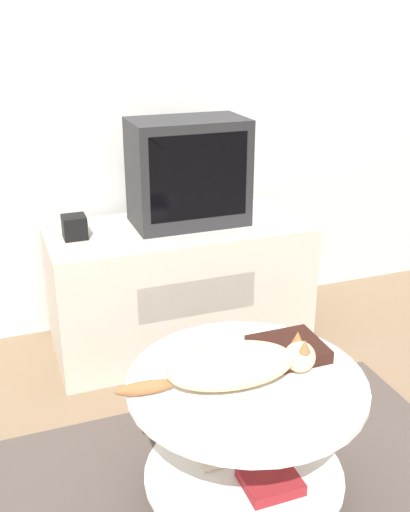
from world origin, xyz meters
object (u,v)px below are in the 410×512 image
object	(u,v)px
tv	(188,172)
dvd_box	(288,349)
speaker	(74,227)
cat	(235,365)

from	to	relation	value
tv	dvd_box	xyz separation A→B (m)	(-0.01, -1.00, -0.34)
tv	speaker	xyz separation A→B (m)	(-0.52, -0.03, -0.19)
speaker	cat	world-z (taller)	speaker
tv	cat	xyz separation A→B (m)	(-0.22, -1.08, -0.30)
tv	cat	world-z (taller)	tv
speaker	dvd_box	distance (m)	1.11
tv	dvd_box	world-z (taller)	tv
dvd_box	cat	size ratio (longest dim) A/B	0.36
dvd_box	cat	world-z (taller)	cat
tv	dvd_box	size ratio (longest dim) A/B	2.30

